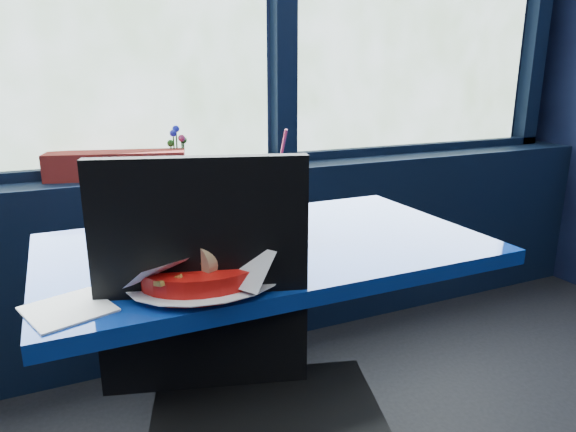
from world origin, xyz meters
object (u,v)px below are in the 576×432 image
Objects in this scene: food_basket at (209,268)px; ketchup_bottle at (208,211)px; near_table at (267,302)px; soda_cup at (276,210)px; flower_vase at (178,160)px; chair_near_back at (225,293)px; chair_near_front at (242,381)px; planter_box at (117,165)px.

ketchup_bottle reaches higher than food_basket.
near_table is 0.27m from soda_cup.
soda_cup reaches higher than flower_vase.
soda_cup is (0.19, -0.02, -0.01)m from ketchup_bottle.
chair_near_back is at bearing 94.24° from near_table.
chair_near_back is at bearing 65.69° from ketchup_bottle.
flower_vase is 0.80m from soda_cup.
food_basket is at bearing -135.70° from soda_cup.
chair_near_front reaches higher than flower_vase.
flower_vase is 0.96× the size of ketchup_bottle.
food_basket is (0.06, -1.07, -0.06)m from planter_box.
chair_near_back is 2.57× the size of food_basket.
flower_vase is (-0.05, 0.83, 0.29)m from near_table.
ketchup_bottle is at bearing 72.02° from food_basket.
planter_box is at bearing 176.40° from flower_vase.
food_basket is at bearing -135.42° from near_table.
chair_near_front is 0.51m from ketchup_bottle.
chair_near_front is 3.38× the size of soda_cup.
chair_near_front reaches higher than ketchup_bottle.
planter_box is 2.56× the size of ketchup_bottle.
flower_vase is at bearing 98.84° from chair_near_front.
chair_near_back is at bearing 103.84° from soda_cup.
chair_near_front is at bearing -71.88° from planter_box.
planter_box is 2.66× the size of flower_vase.
ketchup_bottle reaches higher than planter_box.
planter_box is 1.68× the size of food_basket.
chair_near_front reaches higher than planter_box.
chair_near_front is 5.24× the size of flower_vase.
ketchup_bottle reaches higher than chair_near_back.
planter_box reaches higher than chair_near_back.
chair_near_front is (-0.22, -0.39, 0.03)m from near_table.
near_table is 6.03× the size of flower_vase.
chair_near_front is 0.75m from chair_near_back.
flower_vase is 0.65× the size of soda_cup.
soda_cup is at bearing -5.24° from ketchup_bottle.
near_table is 0.32m from ketchup_bottle.
food_basket reaches higher than near_table.
flower_vase reaches higher than chair_near_back.
near_table is 0.39m from food_basket.
near_table is 0.35m from chair_near_back.
soda_cup is at bearing -52.63° from planter_box.
chair_near_back is (0.19, 0.72, -0.13)m from chair_near_front.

